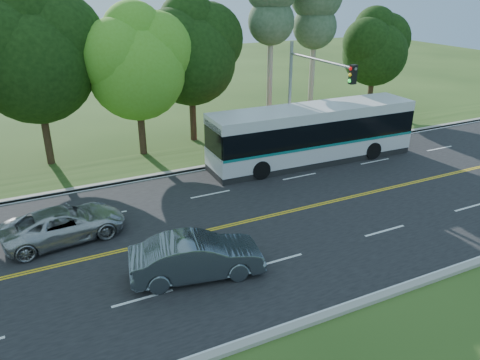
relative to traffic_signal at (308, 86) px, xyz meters
name	(u,v)px	position (x,y,z in m)	size (l,w,h in m)	color
ground	(249,221)	(-6.49, -5.40, -4.67)	(120.00, 120.00, 0.00)	#2A4517
road	(249,221)	(-6.49, -5.40, -4.66)	(60.00, 14.00, 0.02)	black
curb_north	(194,168)	(-6.49, 1.75, -4.60)	(60.00, 0.30, 0.15)	#9F9B8F
curb_south	(346,309)	(-6.49, -12.55, -4.60)	(60.00, 0.30, 0.15)	#9F9B8F
grass_verge	(184,159)	(-6.49, 3.60, -4.62)	(60.00, 4.00, 0.10)	#2A4517
lane_markings	(248,221)	(-6.59, -5.40, -4.65)	(57.60, 13.82, 0.00)	gold
tree_row	(76,48)	(-11.65, 6.73, 2.06)	(44.70, 9.10, 13.84)	black
bougainvillea_hedge	(290,137)	(0.69, 2.75, -3.95)	(9.50, 2.25, 1.50)	#A80E2B
traffic_signal	(308,86)	(0.00, 0.00, 0.00)	(0.42, 6.10, 7.00)	gray
transit_bus	(313,135)	(0.52, -0.06, -2.97)	(13.07, 3.16, 3.40)	silver
sedan	(197,257)	(-10.26, -8.43, -3.83)	(1.73, 4.97, 1.64)	slate
suv	(64,224)	(-14.35, -3.37, -3.95)	(2.34, 5.07, 1.41)	#AEB0B2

